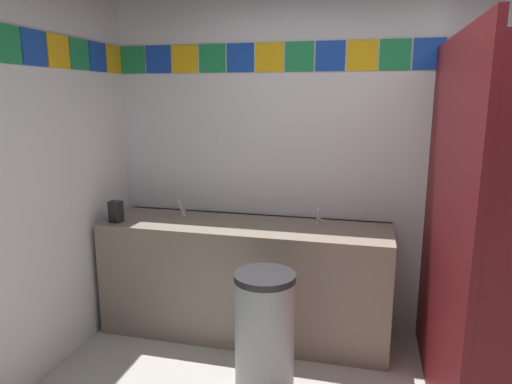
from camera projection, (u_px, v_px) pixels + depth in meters
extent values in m
cube|color=silver|center=(373.00, 156.00, 3.35)|extent=(3.99, 0.08, 2.69)
cube|color=#1E8C4C|center=(133.00, 60.00, 3.61)|extent=(0.21, 0.01, 0.21)
cube|color=#1947B7|center=(158.00, 59.00, 3.55)|extent=(0.21, 0.01, 0.21)
cube|color=yellow|center=(185.00, 59.00, 3.50)|extent=(0.21, 0.01, 0.21)
cube|color=#1E8C4C|center=(212.00, 58.00, 3.45)|extent=(0.21, 0.01, 0.21)
cube|color=#1947B7|center=(240.00, 58.00, 3.40)|extent=(0.21, 0.01, 0.21)
cube|color=yellow|center=(269.00, 57.00, 3.34)|extent=(0.21, 0.01, 0.21)
cube|color=#1E8C4C|center=(299.00, 57.00, 3.29)|extent=(0.21, 0.01, 0.21)
cube|color=#1947B7|center=(330.00, 56.00, 3.24)|extent=(0.21, 0.01, 0.21)
cube|color=yellow|center=(362.00, 55.00, 3.19)|extent=(0.21, 0.01, 0.21)
cube|color=#1E8C4C|center=(395.00, 55.00, 3.13)|extent=(0.21, 0.01, 0.21)
cube|color=#1947B7|center=(429.00, 54.00, 3.08)|extent=(0.21, 0.01, 0.21)
cube|color=yellow|center=(465.00, 53.00, 3.03)|extent=(0.21, 0.01, 0.21)
cube|color=#1E8C4C|center=(501.00, 52.00, 2.98)|extent=(0.21, 0.01, 0.21)
cube|color=#1E8C4C|center=(7.00, 44.00, 2.50)|extent=(0.01, 0.21, 0.21)
cube|color=#1947B7|center=(35.00, 48.00, 2.70)|extent=(0.01, 0.21, 0.21)
cube|color=yellow|center=(59.00, 51.00, 2.91)|extent=(0.01, 0.21, 0.21)
cube|color=#1E8C4C|center=(79.00, 54.00, 3.12)|extent=(0.01, 0.21, 0.21)
cube|color=#1947B7|center=(98.00, 57.00, 3.33)|extent=(0.01, 0.21, 0.21)
cube|color=yellow|center=(114.00, 59.00, 3.53)|extent=(0.01, 0.21, 0.21)
cube|color=gray|center=(245.00, 279.00, 3.43)|extent=(2.11, 0.60, 0.85)
cube|color=gray|center=(254.00, 219.00, 3.62)|extent=(2.11, 0.03, 0.08)
cylinder|color=white|center=(176.00, 227.00, 3.45)|extent=(0.34, 0.34, 0.10)
cylinder|color=white|center=(316.00, 238.00, 3.20)|extent=(0.34, 0.34, 0.10)
cylinder|color=silver|center=(183.00, 213.00, 3.56)|extent=(0.04, 0.04, 0.05)
cylinder|color=silver|center=(180.00, 205.00, 3.50)|extent=(0.02, 0.06, 0.09)
cylinder|color=silver|center=(318.00, 221.00, 3.31)|extent=(0.04, 0.04, 0.05)
cylinder|color=silver|center=(318.00, 214.00, 3.25)|extent=(0.02, 0.06, 0.09)
cube|color=black|center=(116.00, 212.00, 3.38)|extent=(0.09, 0.07, 0.16)
cylinder|color=black|center=(113.00, 221.00, 3.35)|extent=(0.02, 0.02, 0.03)
cube|color=maroon|center=(445.00, 229.00, 2.54)|extent=(0.04, 1.55, 2.10)
cylinder|color=silver|center=(482.00, 256.00, 1.80)|extent=(0.02, 0.02, 0.10)
cylinder|color=#999EA3|center=(265.00, 335.00, 2.75)|extent=(0.36, 0.36, 0.71)
cylinder|color=#262628|center=(265.00, 277.00, 2.67)|extent=(0.37, 0.37, 0.04)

